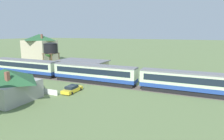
% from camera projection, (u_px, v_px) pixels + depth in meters
% --- Properties ---
extents(ground_plane, '(600.00, 600.00, 0.00)m').
position_uv_depth(ground_plane, '(105.00, 85.00, 43.56)').
color(ground_plane, '#607547').
extents(passenger_train, '(62.56, 3.08, 4.18)m').
position_uv_depth(passenger_train, '(95.00, 73.00, 45.09)').
color(passenger_train, '#234293').
rests_on(passenger_train, ground_plane).
extents(railway_track, '(111.28, 3.60, 0.04)m').
position_uv_depth(railway_track, '(101.00, 84.00, 44.87)').
color(railway_track, '#665B51').
rests_on(railway_track, ground_plane).
extents(station_building, '(13.74, 8.19, 3.76)m').
position_uv_depth(station_building, '(84.00, 67.00, 55.80)').
color(station_building, '#BCB293').
rests_on(station_building, ground_plane).
extents(station_house_dark_green_roof, '(11.76, 9.43, 10.70)m').
position_uv_depth(station_house_dark_green_roof, '(40.00, 48.00, 77.99)').
color(station_house_dark_green_roof, '#BCB293').
rests_on(station_house_dark_green_roof, ground_plane).
extents(water_tower, '(4.60, 4.60, 8.28)m').
position_uv_depth(water_tower, '(51.00, 48.00, 64.14)').
color(water_tower, brown).
rests_on(water_tower, ground_plane).
extents(cottage_dark_green_roof, '(9.95, 8.45, 5.34)m').
position_uv_depth(cottage_dark_green_roof, '(6.00, 84.00, 33.80)').
color(cottage_dark_green_roof, '#9E9E99').
rests_on(cottage_dark_green_roof, ground_plane).
extents(picket_fence_front, '(26.50, 0.06, 1.05)m').
position_uv_depth(picket_fence_front, '(6.00, 85.00, 41.47)').
color(picket_fence_front, white).
rests_on(picket_fence_front, ground_plane).
extents(parked_car_yellow, '(2.32, 4.81, 1.33)m').
position_uv_depth(parked_car_yellow, '(72.00, 89.00, 38.33)').
color(parked_car_yellow, yellow).
rests_on(parked_car_yellow, ground_plane).
extents(yard_tree_0, '(3.18, 3.18, 6.17)m').
position_uv_depth(yard_tree_0, '(49.00, 52.00, 68.73)').
color(yard_tree_0, '#4C3823').
rests_on(yard_tree_0, ground_plane).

